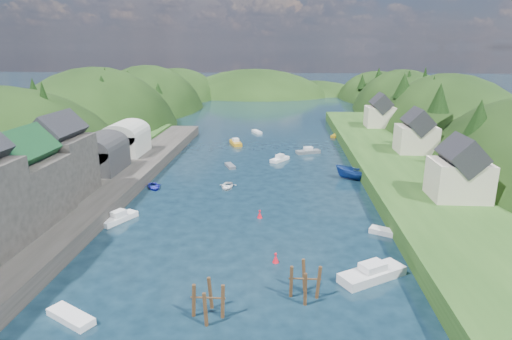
# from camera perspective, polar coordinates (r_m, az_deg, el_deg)

# --- Properties ---
(ground) EXTENTS (600.00, 600.00, 0.00)m
(ground) POSITION_cam_1_polar(r_m,az_deg,el_deg) (85.84, 0.96, 1.48)
(ground) COLOR black
(ground) RESTS_ON ground
(hillside_left) EXTENTS (44.00, 245.56, 52.00)m
(hillside_left) POSITION_cam_1_polar(r_m,az_deg,el_deg) (122.22, -20.02, 1.04)
(hillside_left) COLOR black
(hillside_left) RESTS_ON ground
(hillside_right) EXTENTS (36.00, 245.56, 48.00)m
(hillside_right) POSITION_cam_1_polar(r_m,az_deg,el_deg) (119.09, 23.75, 0.57)
(hillside_right) COLOR black
(hillside_right) RESTS_ON ground
(far_hills) EXTENTS (103.00, 68.00, 44.00)m
(far_hills) POSITION_cam_1_polar(r_m,az_deg,el_deg) (209.53, 2.96, 7.13)
(far_hills) COLOR black
(far_hills) RESTS_ON ground
(hill_trees) EXTENTS (90.61, 151.29, 11.52)m
(hill_trees) POSITION_cam_1_polar(r_m,az_deg,el_deg) (98.57, 1.50, 9.86)
(hill_trees) COLOR black
(hill_trees) RESTS_ON ground
(quay_left) EXTENTS (12.00, 110.00, 2.00)m
(quay_left) POSITION_cam_1_polar(r_m,az_deg,el_deg) (63.36, -22.79, -4.22)
(quay_left) COLOR #2D2B28
(quay_left) RESTS_ON ground
(terrace_left_grass) EXTENTS (12.00, 110.00, 2.50)m
(terrace_left_grass) POSITION_cam_1_polar(r_m,az_deg,el_deg) (66.67, -28.22, -3.69)
(terrace_left_grass) COLOR #234719
(terrace_left_grass) RESTS_ON ground
(boat_sheds) EXTENTS (7.00, 21.00, 7.50)m
(boat_sheds) POSITION_cam_1_polar(r_m,az_deg,el_deg) (79.67, -18.49, 3.40)
(boat_sheds) COLOR #2D2D30
(boat_sheds) RESTS_ON quay_left
(terrace_right) EXTENTS (16.00, 120.00, 2.40)m
(terrace_right) POSITION_cam_1_polar(r_m,az_deg,el_deg) (78.64, 19.10, 0.12)
(terrace_right) COLOR #234719
(terrace_right) RESTS_ON ground
(right_bank_cottages) EXTENTS (9.00, 59.24, 8.41)m
(right_bank_cottages) POSITION_cam_1_polar(r_m,az_deg,el_deg) (86.24, 19.90, 4.57)
(right_bank_cottages) COLOR beige
(right_bank_cottages) RESTS_ON terrace_right
(piling_cluster_near) EXTENTS (2.89, 2.73, 3.58)m
(piling_cluster_near) POSITION_cam_1_polar(r_m,az_deg,el_deg) (37.13, -6.39, -17.31)
(piling_cluster_near) COLOR #382314
(piling_cluster_near) RESTS_ON ground
(piling_cluster_far) EXTENTS (2.87, 2.72, 3.72)m
(piling_cluster_far) POSITION_cam_1_polar(r_m,az_deg,el_deg) (39.53, 6.50, -14.95)
(piling_cluster_far) COLOR #382314
(piling_cluster_far) RESTS_ON ground
(channel_buoy_near) EXTENTS (0.70, 0.70, 1.10)m
(channel_buoy_near) POSITION_cam_1_polar(r_m,az_deg,el_deg) (45.39, 2.64, -11.67)
(channel_buoy_near) COLOR red
(channel_buoy_near) RESTS_ON ground
(channel_buoy_far) EXTENTS (0.70, 0.70, 1.10)m
(channel_buoy_far) POSITION_cam_1_polar(r_m,az_deg,el_deg) (56.36, 0.50, -5.94)
(channel_buoy_far) COLOR red
(channel_buoy_far) RESTS_ON ground
(moored_boats) EXTENTS (38.84, 94.68, 2.48)m
(moored_boats) POSITION_cam_1_polar(r_m,az_deg,el_deg) (57.51, 0.90, -5.25)
(moored_boats) COLOR #555A62
(moored_boats) RESTS_ON ground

